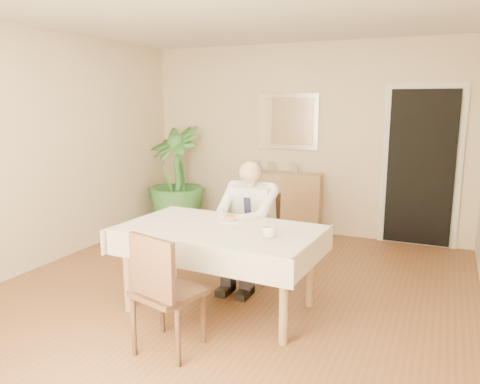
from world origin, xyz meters
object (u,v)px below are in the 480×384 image
at_px(dining_table, 220,237).
at_px(chair_near, 162,287).
at_px(chair_far, 257,230).
at_px(potted_palm, 176,178).
at_px(seated_man, 246,219).
at_px(sideboard, 283,203).
at_px(coffee_mug, 269,232).

xyz_separation_m(dining_table, chair_near, (-0.04, -0.85, -0.15)).
height_order(chair_far, potted_palm, potted_palm).
bearing_deg(seated_man, sideboard, 98.21).
distance_m(chair_far, seated_man, 0.34).
bearing_deg(dining_table, chair_near, -89.44).
relative_size(chair_far, seated_man, 0.72).
distance_m(seated_man, potted_palm, 2.41).
xyz_separation_m(chair_near, potted_palm, (-1.76, 3.06, 0.21)).
bearing_deg(chair_far, dining_table, -91.66).
distance_m(chair_far, coffee_mug, 1.16).
bearing_deg(seated_man, coffee_mug, -54.61).
bearing_deg(chair_near, seated_man, 104.00).
bearing_deg(dining_table, chair_far, 93.18).
height_order(coffee_mug, potted_palm, potted_palm).
bearing_deg(potted_palm, sideboard, 13.91).
relative_size(chair_far, chair_near, 0.97).
xyz_separation_m(seated_man, coffee_mug, (0.51, -0.71, 0.11)).
relative_size(chair_near, seated_man, 0.74).
bearing_deg(chair_far, coffee_mug, -64.82).
bearing_deg(potted_palm, chair_far, -36.46).
relative_size(chair_near, potted_palm, 0.63).
height_order(dining_table, sideboard, sideboard).
height_order(chair_near, seated_man, seated_man).
height_order(sideboard, potted_palm, potted_palm).
xyz_separation_m(dining_table, coffee_mug, (0.51, -0.12, 0.13)).
distance_m(dining_table, coffee_mug, 0.53).
xyz_separation_m(dining_table, potted_palm, (-1.80, 2.21, 0.07)).
bearing_deg(sideboard, potted_palm, -171.41).
height_order(dining_table, chair_near, chair_near).
bearing_deg(chair_far, sideboard, 97.92).
bearing_deg(seated_man, potted_palm, 138.05).
relative_size(seated_man, sideboard, 1.17).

